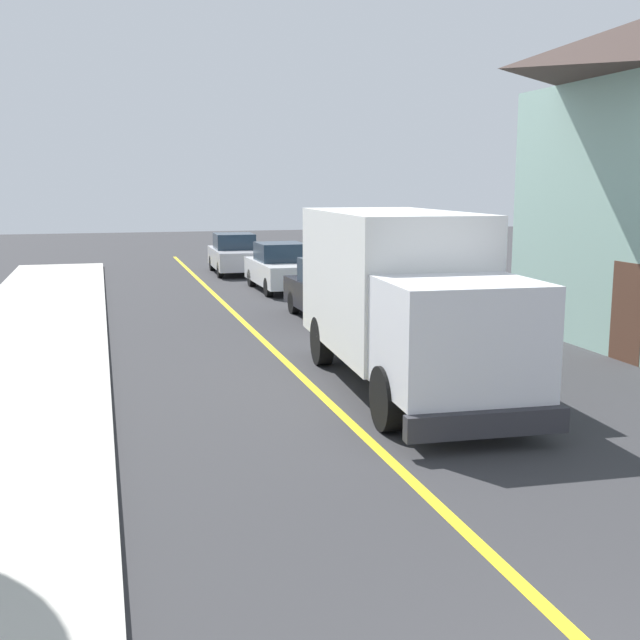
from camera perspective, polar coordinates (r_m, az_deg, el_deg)
centre_line_yellow at (r=14.03m, az=-0.01°, el=-5.41°), size 0.16×56.00×0.01m
box_truck at (r=14.40m, az=5.96°, el=2.09°), size 2.79×7.30×3.20m
parked_car_near at (r=21.52m, az=1.06°, el=2.08°), size 1.89×4.44×1.67m
parked_car_mid at (r=27.65m, az=-2.84°, el=3.80°), size 1.86×4.42×1.67m
parked_car_far at (r=33.12m, az=-6.24°, el=4.76°), size 1.91×4.44×1.67m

